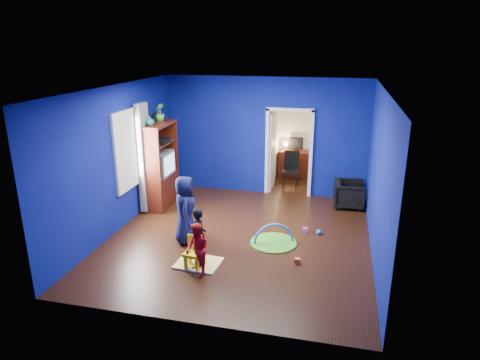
% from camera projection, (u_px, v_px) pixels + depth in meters
% --- Properties ---
extents(floor, '(5.00, 5.50, 0.01)m').
position_uv_depth(floor, '(239.00, 238.00, 8.43)').
color(floor, black).
rests_on(floor, ground).
extents(ceiling, '(5.00, 5.50, 0.01)m').
position_uv_depth(ceiling, '(239.00, 89.00, 7.53)').
color(ceiling, white).
rests_on(ceiling, wall_back).
extents(wall_back, '(5.00, 0.02, 2.90)m').
position_uv_depth(wall_back, '(265.00, 137.00, 10.53)').
color(wall_back, navy).
rests_on(wall_back, floor).
extents(wall_front, '(5.00, 0.02, 2.90)m').
position_uv_depth(wall_front, '(189.00, 227.00, 5.44)').
color(wall_front, navy).
rests_on(wall_front, floor).
extents(wall_left, '(0.02, 5.50, 2.90)m').
position_uv_depth(wall_left, '(118.00, 159.00, 8.53)').
color(wall_left, navy).
rests_on(wall_left, floor).
extents(wall_right, '(0.02, 5.50, 2.90)m').
position_uv_depth(wall_right, '(379.00, 177.00, 7.43)').
color(wall_right, navy).
rests_on(wall_right, floor).
extents(alcove, '(1.00, 1.75, 2.50)m').
position_uv_depth(alcove, '(293.00, 138.00, 11.27)').
color(alcove, silver).
rests_on(alcove, floor).
extents(armchair, '(0.72, 0.70, 0.63)m').
position_uv_depth(armchair, '(349.00, 194.00, 9.91)').
color(armchair, black).
rests_on(armchair, floor).
extents(child_black, '(0.41, 0.44, 1.00)m').
position_uv_depth(child_black, '(200.00, 235.00, 7.39)').
color(child_black, black).
rests_on(child_black, floor).
extents(child_navy, '(0.61, 0.75, 1.32)m').
position_uv_depth(child_navy, '(185.00, 210.00, 8.07)').
color(child_navy, '#0F1439').
rests_on(child_navy, floor).
extents(toddler_red, '(0.55, 0.56, 0.91)m').
position_uv_depth(toddler_red, '(197.00, 250.00, 6.97)').
color(toddler_red, red).
rests_on(toddler_red, floor).
extents(vase, '(0.25, 0.25, 0.20)m').
position_uv_depth(vase, '(150.00, 121.00, 9.21)').
color(vase, '#0C5D61').
rests_on(vase, tv_armoire).
extents(potted_plant, '(0.29, 0.29, 0.40)m').
position_uv_depth(potted_plant, '(159.00, 112.00, 9.66)').
color(potted_plant, green).
rests_on(potted_plant, tv_armoire).
extents(tv_armoire, '(0.58, 1.14, 1.96)m').
position_uv_depth(tv_armoire, '(159.00, 165.00, 9.82)').
color(tv_armoire, '#3D160A').
rests_on(tv_armoire, floor).
extents(crt_tv, '(0.46, 0.70, 0.54)m').
position_uv_depth(crt_tv, '(160.00, 164.00, 9.80)').
color(crt_tv, silver).
rests_on(crt_tv, tv_armoire).
extents(yellow_blanket, '(0.79, 0.65, 0.03)m').
position_uv_depth(yellow_blanket, '(199.00, 263.00, 7.45)').
color(yellow_blanket, '#F2E07A').
rests_on(yellow_blanket, floor).
extents(hopper_ball, '(0.37, 0.37, 0.37)m').
position_uv_depth(hopper_ball, '(188.00, 227.00, 8.46)').
color(hopper_ball, yellow).
rests_on(hopper_ball, floor).
extents(kid_chair, '(0.32, 0.32, 0.50)m').
position_uv_depth(kid_chair, '(193.00, 255.00, 7.25)').
color(kid_chair, yellow).
rests_on(kid_chair, floor).
extents(play_mat, '(0.89, 0.89, 0.02)m').
position_uv_depth(play_mat, '(273.00, 243.00, 8.20)').
color(play_mat, '#52AC26').
rests_on(play_mat, floor).
extents(toy_arch, '(0.75, 0.36, 0.79)m').
position_uv_depth(toy_arch, '(273.00, 242.00, 8.20)').
color(toy_arch, '#3F8CD8').
rests_on(toy_arch, floor).
extents(window_left, '(0.03, 0.95, 1.55)m').
position_uv_depth(window_left, '(126.00, 150.00, 8.82)').
color(window_left, white).
rests_on(window_left, wall_left).
extents(curtain, '(0.14, 0.42, 2.40)m').
position_uv_depth(curtain, '(144.00, 158.00, 9.40)').
color(curtain, slate).
rests_on(curtain, floor).
extents(doorway, '(1.16, 0.10, 2.10)m').
position_uv_depth(doorway, '(289.00, 154.00, 10.52)').
color(doorway, white).
rests_on(doorway, floor).
extents(study_desk, '(0.88, 0.44, 0.75)m').
position_uv_depth(study_desk, '(295.00, 164.00, 12.13)').
color(study_desk, '#3D140A').
rests_on(study_desk, floor).
extents(desk_monitor, '(0.40, 0.05, 0.32)m').
position_uv_depth(desk_monitor, '(296.00, 143.00, 12.06)').
color(desk_monitor, black).
rests_on(desk_monitor, study_desk).
extents(desk_lamp, '(0.14, 0.14, 0.14)m').
position_uv_depth(desk_lamp, '(286.00, 144.00, 12.07)').
color(desk_lamp, '#FFD88C').
rests_on(desk_lamp, study_desk).
extents(folding_chair, '(0.40, 0.40, 0.92)m').
position_uv_depth(folding_chair, '(291.00, 170.00, 11.21)').
color(folding_chair, black).
rests_on(folding_chair, floor).
extents(book_shelf, '(0.88, 0.24, 0.04)m').
position_uv_depth(book_shelf, '(297.00, 105.00, 11.72)').
color(book_shelf, white).
rests_on(book_shelf, study_desk).
extents(toy_0, '(0.10, 0.08, 0.10)m').
position_uv_depth(toy_0, '(297.00, 261.00, 7.44)').
color(toy_0, '#E05825').
rests_on(toy_0, floor).
extents(toy_1, '(0.11, 0.11, 0.11)m').
position_uv_depth(toy_1, '(319.00, 232.00, 8.56)').
color(toy_1, blue).
rests_on(toy_1, floor).
extents(toy_2, '(0.10, 0.08, 0.10)m').
position_uv_depth(toy_2, '(200.00, 259.00, 7.51)').
color(toy_2, orange).
rests_on(toy_2, floor).
extents(toy_3, '(0.10, 0.08, 0.10)m').
position_uv_depth(toy_3, '(305.00, 230.00, 8.66)').
color(toy_3, '#CF4D9B').
rests_on(toy_3, floor).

